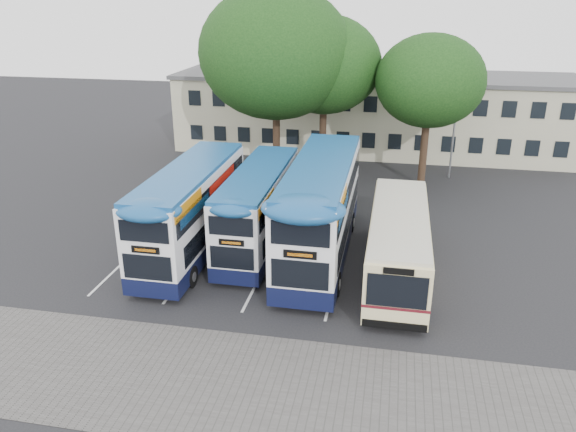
{
  "coord_description": "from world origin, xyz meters",
  "views": [
    {
      "loc": [
        2.02,
        -19.95,
        12.46
      ],
      "look_at": [
        -2.86,
        5.0,
        2.25
      ],
      "focal_mm": 35.0,
      "sensor_mm": 36.0,
      "label": 1
    }
  ],
  "objects_px": {
    "bus_dd_left": "(191,207)",
    "bus_dd_right": "(321,206)",
    "bus_single": "(398,240)",
    "lamp_post": "(457,107)",
    "tree_right": "(430,81)",
    "bus_dd_mid": "(259,205)",
    "tree_left": "(276,53)",
    "tree_mid": "(324,65)"
  },
  "relations": [
    {
      "from": "tree_left",
      "to": "bus_single",
      "type": "xyz_separation_m",
      "value": [
        8.63,
        -13.27,
        -6.89
      ]
    },
    {
      "from": "lamp_post",
      "to": "bus_dd_right",
      "type": "distance_m",
      "value": 16.35
    },
    {
      "from": "bus_dd_left",
      "to": "tree_left",
      "type": "bearing_deg",
      "value": 82.88
    },
    {
      "from": "bus_dd_left",
      "to": "bus_single",
      "type": "xyz_separation_m",
      "value": [
        10.22,
        -0.49,
        -0.7
      ]
    },
    {
      "from": "lamp_post",
      "to": "tree_right",
      "type": "relative_size",
      "value": 0.9
    },
    {
      "from": "bus_dd_left",
      "to": "bus_single",
      "type": "relative_size",
      "value": 1.03
    },
    {
      "from": "tree_left",
      "to": "bus_single",
      "type": "bearing_deg",
      "value": -56.96
    },
    {
      "from": "tree_mid",
      "to": "bus_single",
      "type": "distance_m",
      "value": 16.81
    },
    {
      "from": "bus_dd_mid",
      "to": "bus_single",
      "type": "relative_size",
      "value": 0.95
    },
    {
      "from": "tree_right",
      "to": "bus_dd_left",
      "type": "height_order",
      "value": "tree_right"
    },
    {
      "from": "bus_dd_right",
      "to": "tree_mid",
      "type": "bearing_deg",
      "value": 97.39
    },
    {
      "from": "tree_right",
      "to": "bus_dd_left",
      "type": "relative_size",
      "value": 0.94
    },
    {
      "from": "bus_single",
      "to": "bus_dd_mid",
      "type": "bearing_deg",
      "value": 165.22
    },
    {
      "from": "lamp_post",
      "to": "bus_single",
      "type": "relative_size",
      "value": 0.87
    },
    {
      "from": "tree_left",
      "to": "tree_mid",
      "type": "relative_size",
      "value": 1.17
    },
    {
      "from": "lamp_post",
      "to": "tree_mid",
      "type": "distance_m",
      "value": 9.52
    },
    {
      "from": "bus_dd_right",
      "to": "bus_single",
      "type": "height_order",
      "value": "bus_dd_right"
    },
    {
      "from": "lamp_post",
      "to": "tree_mid",
      "type": "relative_size",
      "value": 0.81
    },
    {
      "from": "tree_right",
      "to": "bus_single",
      "type": "height_order",
      "value": "tree_right"
    },
    {
      "from": "tree_mid",
      "to": "bus_dd_mid",
      "type": "relative_size",
      "value": 1.12
    },
    {
      "from": "lamp_post",
      "to": "bus_dd_left",
      "type": "bearing_deg",
      "value": -132.08
    },
    {
      "from": "lamp_post",
      "to": "tree_left",
      "type": "distance_m",
      "value": 12.87
    },
    {
      "from": "tree_left",
      "to": "tree_mid",
      "type": "height_order",
      "value": "tree_left"
    },
    {
      "from": "tree_mid",
      "to": "bus_dd_mid",
      "type": "distance_m",
      "value": 14.03
    },
    {
      "from": "lamp_post",
      "to": "bus_dd_left",
      "type": "xyz_separation_m",
      "value": [
        -13.73,
        -15.2,
        -2.62
      ]
    },
    {
      "from": "bus_dd_mid",
      "to": "tree_left",
      "type": "bearing_deg",
      "value": 97.66
    },
    {
      "from": "bus_single",
      "to": "lamp_post",
      "type": "bearing_deg",
      "value": 77.42
    },
    {
      "from": "bus_dd_left",
      "to": "bus_dd_right",
      "type": "xyz_separation_m",
      "value": [
        6.4,
        0.79,
        0.23
      ]
    },
    {
      "from": "tree_left",
      "to": "bus_dd_mid",
      "type": "relative_size",
      "value": 1.32
    },
    {
      "from": "bus_dd_left",
      "to": "tree_mid",
      "type": "bearing_deg",
      "value": 71.81
    },
    {
      "from": "tree_right",
      "to": "bus_dd_right",
      "type": "bearing_deg",
      "value": -113.61
    },
    {
      "from": "bus_dd_right",
      "to": "bus_single",
      "type": "relative_size",
      "value": 1.13
    },
    {
      "from": "bus_dd_mid",
      "to": "bus_dd_right",
      "type": "xyz_separation_m",
      "value": [
        3.27,
        -0.59,
        0.43
      ]
    },
    {
      "from": "bus_dd_left",
      "to": "bus_dd_right",
      "type": "relative_size",
      "value": 0.91
    },
    {
      "from": "tree_mid",
      "to": "tree_left",
      "type": "bearing_deg",
      "value": -155.35
    },
    {
      "from": "lamp_post",
      "to": "tree_left",
      "type": "relative_size",
      "value": 0.7
    },
    {
      "from": "lamp_post",
      "to": "tree_left",
      "type": "bearing_deg",
      "value": -168.68
    },
    {
      "from": "bus_single",
      "to": "bus_dd_right",
      "type": "bearing_deg",
      "value": 161.5
    },
    {
      "from": "lamp_post",
      "to": "bus_dd_mid",
      "type": "distance_m",
      "value": 17.64
    },
    {
      "from": "tree_right",
      "to": "bus_dd_right",
      "type": "height_order",
      "value": "tree_right"
    },
    {
      "from": "bus_dd_left",
      "to": "bus_dd_mid",
      "type": "height_order",
      "value": "bus_dd_left"
    },
    {
      "from": "bus_dd_right",
      "to": "lamp_post",
      "type": "bearing_deg",
      "value": 63.04
    }
  ]
}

